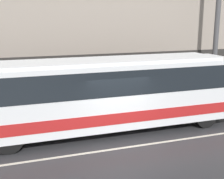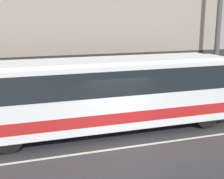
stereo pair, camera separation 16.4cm
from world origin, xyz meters
name	(u,v)px [view 1 (the left image)]	position (x,y,z in m)	size (l,w,h in m)	color
ground_plane	(126,148)	(0.00, 0.00, 0.00)	(60.00, 60.00, 0.00)	#2D2D30
sidewalk	(90,108)	(0.00, 5.10, 0.09)	(60.00, 2.20, 0.17)	gray
lane_stripe	(126,147)	(0.00, 0.00, 0.00)	(54.00, 0.14, 0.01)	beige
transit_bus	(100,92)	(-0.40, 2.00, 1.74)	(12.31, 2.51, 3.08)	white
utility_pole_near	(217,27)	(7.25, 4.66, 4.23)	(0.28, 0.28, 8.11)	#4C4C4F
pedestrian_waiting	(75,95)	(-0.84, 4.76, 0.97)	(0.36, 0.36, 1.72)	maroon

